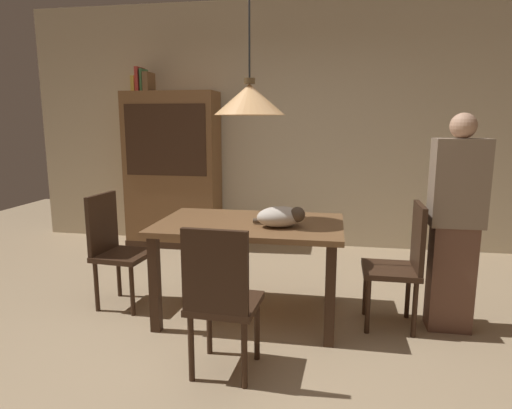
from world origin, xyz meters
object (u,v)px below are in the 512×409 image
object	(u,v)px
book_green_slim	(144,80)
book_brown_thick	(149,82)
person_standing	(455,225)
dining_table	(250,235)
hutch_bookcase	(173,173)
book_red_tall	(140,80)
chair_left_side	(115,245)
pendant_lamp	(250,99)
book_yellow_short	(136,84)
chair_right_side	(402,260)
chair_near_front	(221,296)
cat_sleeping	(282,217)

from	to	relation	value
book_green_slim	book_brown_thick	bearing A→B (deg)	0.00
book_brown_thick	person_standing	distance (m)	3.73
dining_table	hutch_bookcase	bearing A→B (deg)	125.13
book_red_tall	chair_left_side	bearing A→B (deg)	-73.65
dining_table	pendant_lamp	distance (m)	1.01
dining_table	book_brown_thick	xyz separation A→B (m)	(-1.56, 1.84, 1.31)
pendant_lamp	hutch_bookcase	distance (m)	2.38
dining_table	book_brown_thick	distance (m)	2.75
book_yellow_short	book_green_slim	size ratio (longest dim) A/B	0.77
dining_table	chair_right_side	xyz separation A→B (m)	(1.13, -0.00, -0.14)
hutch_bookcase	person_standing	distance (m)	3.31
chair_right_side	book_red_tall	size ratio (longest dim) A/B	3.32
person_standing	hutch_bookcase	bearing A→B (deg)	146.80
book_brown_thick	pendant_lamp	bearing A→B (deg)	-49.82
chair_near_front	book_yellow_short	distance (m)	3.52
chair_left_side	book_red_tall	distance (m)	2.42
dining_table	chair_left_side	bearing A→B (deg)	179.64
pendant_lamp	book_green_slim	world-z (taller)	pendant_lamp
chair_near_front	book_brown_thick	world-z (taller)	book_brown_thick
chair_near_front	chair_right_side	xyz separation A→B (m)	(1.13, 0.88, 0.00)
hutch_bookcase	book_green_slim	bearing A→B (deg)	179.73
chair_right_side	pendant_lamp	xyz separation A→B (m)	(-1.13, 0.00, 1.15)
chair_right_side	cat_sleeping	world-z (taller)	chair_right_side
dining_table	cat_sleeping	size ratio (longest dim) A/B	3.44
book_yellow_short	person_standing	size ratio (longest dim) A/B	0.13
chair_left_side	cat_sleeping	xyz separation A→B (m)	(1.38, -0.12, 0.32)
dining_table	book_red_tall	bearing A→B (deg)	132.12
hutch_bookcase	book_red_tall	size ratio (longest dim) A/B	6.61
book_yellow_short	dining_table	bearing A→B (deg)	-46.92
chair_near_front	chair_right_side	size ratio (longest dim) A/B	1.00
pendant_lamp	book_brown_thick	xyz separation A→B (m)	(-1.56, 1.84, 0.30)
dining_table	cat_sleeping	distance (m)	0.33
pendant_lamp	book_red_tall	world-z (taller)	pendant_lamp
dining_table	book_red_tall	distance (m)	2.82
book_yellow_short	book_brown_thick	distance (m)	0.17
book_brown_thick	chair_left_side	bearing A→B (deg)	-76.86
dining_table	chair_left_side	size ratio (longest dim) A/B	1.51
cat_sleeping	pendant_lamp	world-z (taller)	pendant_lamp
pendant_lamp	book_yellow_short	bearing A→B (deg)	133.08
cat_sleeping	hutch_bookcase	xyz separation A→B (m)	(-1.55, 1.95, 0.06)
chair_near_front	hutch_bookcase	xyz separation A→B (m)	(-1.29, 2.72, 0.38)
chair_left_side	chair_near_front	world-z (taller)	same
chair_left_side	book_red_tall	xyz separation A→B (m)	(-0.54, 1.84, 1.48)
cat_sleeping	book_red_tall	size ratio (longest dim) A/B	1.45
chair_left_side	hutch_bookcase	distance (m)	1.88
cat_sleeping	book_yellow_short	world-z (taller)	book_yellow_short
cat_sleeping	book_yellow_short	size ratio (longest dim) A/B	2.03
hutch_bookcase	book_brown_thick	xyz separation A→B (m)	(-0.26, 0.00, 1.07)
chair_left_side	chair_near_front	xyz separation A→B (m)	(1.12, -0.89, 0.00)
book_brown_thick	book_green_slim	bearing A→B (deg)	180.00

